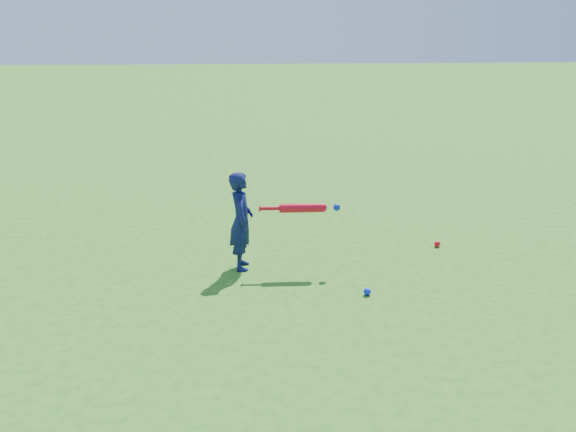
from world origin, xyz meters
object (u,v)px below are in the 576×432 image
object	(u,v)px
child	(241,221)
ground_ball_red	(437,244)
ground_ball_blue	(367,292)
bat_swing	(305,208)

from	to	relation	value
child	ground_ball_red	bearing A→B (deg)	-77.09
ground_ball_blue	bat_swing	xyz separation A→B (m)	(-0.53, 0.79, 0.64)
ground_ball_red	bat_swing	xyz separation A→B (m)	(-1.66, -0.55, 0.64)
ground_ball_red	ground_ball_blue	distance (m)	1.75
ground_ball_red	bat_swing	bearing A→B (deg)	-161.63
ground_ball_red	ground_ball_blue	xyz separation A→B (m)	(-1.13, -1.34, 0.00)
child	ground_ball_red	world-z (taller)	child
child	ground_ball_blue	xyz separation A→B (m)	(1.20, -0.86, -0.49)
bat_swing	child	bearing A→B (deg)	175.36
child	ground_ball_red	xyz separation A→B (m)	(2.33, 0.48, -0.49)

